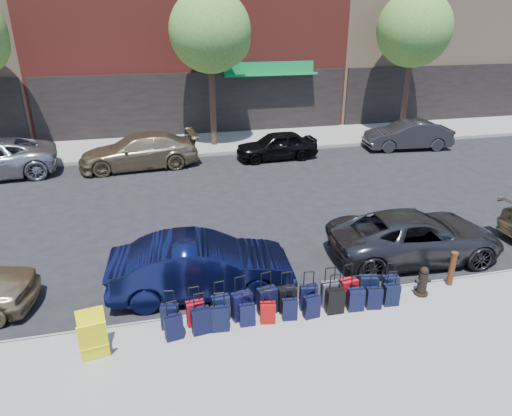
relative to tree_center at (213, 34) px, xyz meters
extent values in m
plane|color=black|center=(-0.64, -9.50, -5.41)|extent=(120.00, 120.00, 0.00)
cube|color=gray|center=(-0.64, -16.00, -5.34)|extent=(60.00, 4.00, 0.15)
cube|color=gray|center=(-0.64, 0.50, -5.34)|extent=(60.00, 4.00, 0.15)
cube|color=gray|center=(-0.64, -13.98, -5.34)|extent=(60.00, 0.08, 0.15)
cube|color=gray|center=(-0.64, -1.52, -5.34)|extent=(60.00, 0.08, 0.15)
cube|color=black|center=(-0.64, 2.45, -3.71)|extent=(16.66, 0.15, 3.40)
cube|color=#0D7D3B|center=(3.36, 2.10, -2.21)|extent=(5.00, 0.91, 0.27)
cube|color=#0D7D3B|center=(3.36, 2.40, -1.86)|extent=(5.00, 0.10, 0.60)
cube|color=black|center=(15.36, 2.45, -3.71)|extent=(14.70, 0.15, 3.40)
cylinder|color=black|center=(-0.14, 0.00, -2.86)|extent=(0.30, 0.30, 4.80)
sphere|color=#417828|center=(-0.14, 0.00, 0.11)|extent=(3.80, 3.80, 3.80)
sphere|color=#417828|center=(0.46, 0.00, -0.27)|extent=(2.58, 2.58, 2.58)
cylinder|color=black|center=(10.36, 0.00, -2.86)|extent=(0.30, 0.30, 4.80)
sphere|color=#417828|center=(10.36, 0.00, 0.11)|extent=(3.80, 3.80, 3.80)
sphere|color=#417828|center=(10.96, 0.00, -0.27)|extent=(2.58, 2.58, 2.58)
cube|color=black|center=(-3.21, -14.31, -4.98)|extent=(0.41, 0.28, 0.56)
cylinder|color=black|center=(-3.21, -14.31, -4.38)|extent=(0.21, 0.07, 0.03)
cube|color=maroon|center=(-2.67, -14.32, -4.98)|extent=(0.39, 0.24, 0.57)
cylinder|color=black|center=(-2.67, -14.32, -4.36)|extent=(0.21, 0.05, 0.03)
cube|color=black|center=(-2.11, -14.26, -4.97)|extent=(0.40, 0.25, 0.58)
cylinder|color=black|center=(-2.11, -14.26, -4.35)|extent=(0.22, 0.05, 0.03)
cube|color=black|center=(-1.66, -14.34, -4.94)|extent=(0.47, 0.32, 0.65)
cylinder|color=black|center=(-1.66, -14.34, -4.24)|extent=(0.24, 0.08, 0.03)
cube|color=black|center=(-1.07, -14.27, -4.95)|extent=(0.46, 0.31, 0.63)
cylinder|color=black|center=(-1.07, -14.27, -4.26)|extent=(0.24, 0.08, 0.03)
cube|color=black|center=(-0.62, -14.30, -4.96)|extent=(0.41, 0.24, 0.60)
cylinder|color=black|center=(-0.62, -14.30, -4.30)|extent=(0.23, 0.04, 0.03)
cube|color=black|center=(-0.12, -14.32, -4.97)|extent=(0.42, 0.27, 0.58)
cylinder|color=black|center=(-0.12, -14.32, -4.34)|extent=(0.22, 0.06, 0.03)
cube|color=#414146|center=(0.40, -14.32, -4.96)|extent=(0.40, 0.23, 0.60)
cylinder|color=black|center=(0.40, -14.32, -4.31)|extent=(0.22, 0.04, 0.03)
cube|color=#AA0A13|center=(0.85, -14.31, -4.96)|extent=(0.43, 0.28, 0.61)
cylinder|color=black|center=(0.85, -14.31, -4.30)|extent=(0.23, 0.06, 0.03)
cube|color=black|center=(1.35, -14.29, -4.96)|extent=(0.44, 0.30, 0.61)
cylinder|color=black|center=(1.35, -14.29, -4.30)|extent=(0.23, 0.08, 0.03)
cube|color=black|center=(1.92, -14.31, -4.99)|extent=(0.37, 0.21, 0.55)
cylinder|color=black|center=(1.92, -14.31, -4.40)|extent=(0.20, 0.04, 0.03)
cube|color=black|center=(-3.16, -14.67, -4.99)|extent=(0.39, 0.27, 0.54)
cylinder|color=black|center=(-3.16, -14.67, -4.41)|extent=(0.21, 0.07, 0.03)
cube|color=black|center=(-2.59, -14.61, -4.97)|extent=(0.42, 0.27, 0.58)
cylinder|color=black|center=(-2.59, -14.61, -4.35)|extent=(0.22, 0.06, 0.03)
cube|color=black|center=(-2.19, -14.62, -4.99)|extent=(0.39, 0.24, 0.55)
cylinder|color=black|center=(-2.19, -14.62, -4.39)|extent=(0.21, 0.05, 0.03)
cube|color=black|center=(-1.59, -14.58, -5.02)|extent=(0.34, 0.20, 0.49)
cylinder|color=black|center=(-1.59, -14.58, -4.48)|extent=(0.19, 0.04, 0.03)
cube|color=#9E0B0A|center=(-1.14, -14.60, -5.02)|extent=(0.36, 0.25, 0.48)
cylinder|color=black|center=(-1.14, -14.60, -4.49)|extent=(0.19, 0.07, 0.03)
cube|color=black|center=(-0.65, -14.60, -5.02)|extent=(0.35, 0.23, 0.48)
cylinder|color=black|center=(-0.65, -14.60, -4.49)|extent=(0.19, 0.05, 0.03)
cube|color=black|center=(-0.15, -14.64, -5.00)|extent=(0.37, 0.24, 0.51)
cylinder|color=black|center=(-0.15, -14.64, -4.45)|extent=(0.20, 0.06, 0.03)
cube|color=black|center=(0.41, -14.60, -4.97)|extent=(0.40, 0.23, 0.59)
cylinder|color=black|center=(0.41, -14.60, -4.33)|extent=(0.22, 0.03, 0.03)
cube|color=black|center=(0.90, -14.62, -4.99)|extent=(0.38, 0.24, 0.54)
cylinder|color=black|center=(0.90, -14.62, -4.41)|extent=(0.21, 0.05, 0.03)
cube|color=black|center=(1.34, -14.65, -5.01)|extent=(0.37, 0.26, 0.51)
cylinder|color=black|center=(1.34, -14.65, -4.45)|extent=(0.20, 0.06, 0.03)
cube|color=black|center=(1.78, -14.62, -5.00)|extent=(0.37, 0.23, 0.52)
cylinder|color=black|center=(1.78, -14.62, -4.43)|extent=(0.20, 0.05, 0.03)
cylinder|color=black|center=(2.71, -14.41, -5.23)|extent=(0.33, 0.33, 0.06)
cylinder|color=black|center=(2.71, -14.41, -4.95)|extent=(0.22, 0.22, 0.52)
sphere|color=black|center=(2.71, -14.41, -4.62)|extent=(0.20, 0.20, 0.20)
cylinder|color=black|center=(2.71, -14.41, -4.89)|extent=(0.38, 0.12, 0.09)
cylinder|color=#38190C|center=(3.63, -14.19, -4.82)|extent=(0.15, 0.15, 0.88)
cylinder|color=#38190C|center=(3.63, -14.19, -4.38)|extent=(0.17, 0.17, 0.04)
cube|color=#FEFD0E|center=(-4.67, -15.04, -4.78)|extent=(0.56, 0.32, 0.95)
cube|color=#FEFD0E|center=(-4.72, -14.70, -4.78)|extent=(0.56, 0.32, 0.95)
cube|color=#FEFD0E|center=(-4.69, -14.87, -4.93)|extent=(0.57, 0.42, 0.02)
imported|color=#0B1134|center=(-2.35, -12.90, -4.69)|extent=(4.50, 1.83, 1.45)
imported|color=#303032|center=(3.63, -12.51, -4.75)|extent=(4.87, 2.45, 1.32)
imported|color=#917F59|center=(-3.83, -2.49, -4.67)|extent=(5.25, 2.45, 1.48)
imported|color=black|center=(2.40, -2.66, -4.77)|extent=(3.81, 1.66, 1.28)
imported|color=#303033|center=(9.22, -2.53, -4.71)|extent=(4.38, 1.91, 1.40)
camera|label=1|loc=(-3.26, -22.47, 0.99)|focal=32.00mm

